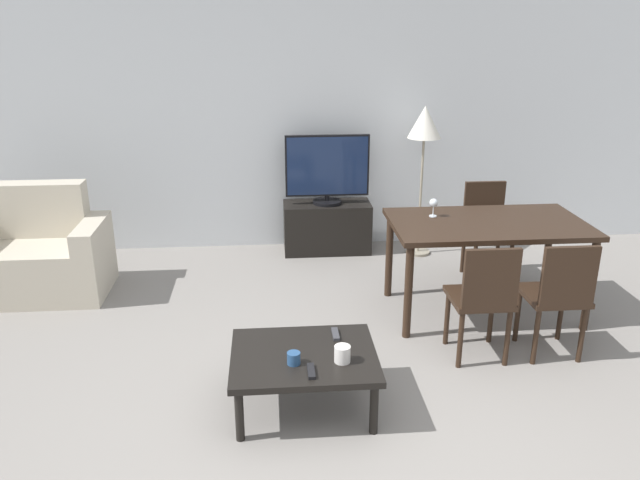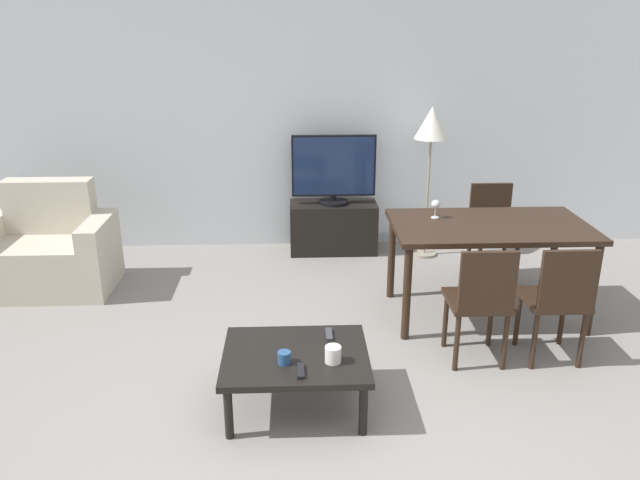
{
  "view_description": "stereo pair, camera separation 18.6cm",
  "coord_description": "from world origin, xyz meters",
  "px_view_note": "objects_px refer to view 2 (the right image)",
  "views": [
    {
      "loc": [
        -0.39,
        -2.71,
        2.24
      ],
      "look_at": [
        -0.02,
        1.71,
        0.65
      ],
      "focal_mm": 35.0,
      "sensor_mm": 36.0,
      "label": 1
    },
    {
      "loc": [
        -0.2,
        -2.72,
        2.24
      ],
      "look_at": [
        -0.02,
        1.71,
        0.65
      ],
      "focal_mm": 35.0,
      "sensor_mm": 36.0,
      "label": 2
    }
  ],
  "objects_px": {
    "coffee_table": "(296,359)",
    "dining_table": "(489,234)",
    "armchair": "(47,253)",
    "dining_chair_far": "(492,227)",
    "dining_chair_near": "(481,298)",
    "floor_lamp": "(431,130)",
    "remote_primary": "(329,334)",
    "tv": "(334,170)",
    "dining_chair_near_right": "(558,297)",
    "cup_colored_far": "(333,354)",
    "wine_glass_left": "(436,205)",
    "cup_white_near": "(284,358)",
    "remote_secondary": "(301,371)",
    "tv_stand": "(333,227)"
  },
  "relations": [
    {
      "from": "coffee_table",
      "to": "dining_table",
      "type": "bearing_deg",
      "value": 38.35
    },
    {
      "from": "armchair",
      "to": "dining_chair_far",
      "type": "relative_size",
      "value": 1.3
    },
    {
      "from": "dining_chair_near",
      "to": "floor_lamp",
      "type": "height_order",
      "value": "floor_lamp"
    },
    {
      "from": "dining_table",
      "to": "remote_primary",
      "type": "distance_m",
      "value": 1.64
    },
    {
      "from": "tv",
      "to": "floor_lamp",
      "type": "xyz_separation_m",
      "value": [
        0.9,
        -0.14,
        0.4
      ]
    },
    {
      "from": "dining_chair_near",
      "to": "dining_chair_near_right",
      "type": "height_order",
      "value": "same"
    },
    {
      "from": "dining_chair_near",
      "to": "cup_colored_far",
      "type": "distance_m",
      "value": 1.16
    },
    {
      "from": "dining_chair_near_right",
      "to": "wine_glass_left",
      "type": "bearing_deg",
      "value": 126.25
    },
    {
      "from": "floor_lamp",
      "to": "cup_colored_far",
      "type": "distance_m",
      "value": 2.96
    },
    {
      "from": "floor_lamp",
      "to": "cup_white_near",
      "type": "relative_size",
      "value": 18.96
    },
    {
      "from": "dining_table",
      "to": "remote_secondary",
      "type": "relative_size",
      "value": 9.93
    },
    {
      "from": "tv_stand",
      "to": "cup_colored_far",
      "type": "relative_size",
      "value": 8.64
    },
    {
      "from": "dining_table",
      "to": "floor_lamp",
      "type": "height_order",
      "value": "floor_lamp"
    },
    {
      "from": "remote_secondary",
      "to": "floor_lamp",
      "type": "bearing_deg",
      "value": 65.16
    },
    {
      "from": "dining_chair_far",
      "to": "dining_chair_near_right",
      "type": "relative_size",
      "value": 1.0
    },
    {
      "from": "tv_stand",
      "to": "floor_lamp",
      "type": "height_order",
      "value": "floor_lamp"
    },
    {
      "from": "wine_glass_left",
      "to": "remote_secondary",
      "type": "bearing_deg",
      "value": -124.6
    },
    {
      "from": "cup_white_near",
      "to": "dining_chair_far",
      "type": "bearing_deg",
      "value": 48.03
    },
    {
      "from": "armchair",
      "to": "remote_primary",
      "type": "height_order",
      "value": "armchair"
    },
    {
      "from": "floor_lamp",
      "to": "remote_primary",
      "type": "distance_m",
      "value": 2.7
    },
    {
      "from": "armchair",
      "to": "coffee_table",
      "type": "xyz_separation_m",
      "value": [
        2.14,
        -1.86,
        -0.0
      ]
    },
    {
      "from": "dining_chair_near_right",
      "to": "dining_chair_near",
      "type": "bearing_deg",
      "value": 180.0
    },
    {
      "from": "dining_chair_far",
      "to": "dining_chair_near_right",
      "type": "bearing_deg",
      "value": -90.0
    },
    {
      "from": "floor_lamp",
      "to": "cup_colored_far",
      "type": "bearing_deg",
      "value": -112.29
    },
    {
      "from": "tv",
      "to": "dining_chair_near",
      "type": "height_order",
      "value": "tv"
    },
    {
      "from": "armchair",
      "to": "cup_white_near",
      "type": "relative_size",
      "value": 14.42
    },
    {
      "from": "cup_white_near",
      "to": "wine_glass_left",
      "type": "xyz_separation_m",
      "value": [
        1.16,
        1.45,
        0.47
      ]
    },
    {
      "from": "tv_stand",
      "to": "dining_chair_near",
      "type": "relative_size",
      "value": 1.0
    },
    {
      "from": "tv_stand",
      "to": "remote_primary",
      "type": "distance_m",
      "value": 2.47
    },
    {
      "from": "remote_primary",
      "to": "cup_white_near",
      "type": "distance_m",
      "value": 0.42
    },
    {
      "from": "tv_stand",
      "to": "wine_glass_left",
      "type": "bearing_deg",
      "value": -61.83
    },
    {
      "from": "coffee_table",
      "to": "dining_chair_near",
      "type": "height_order",
      "value": "dining_chair_near"
    },
    {
      "from": "dining_chair_near",
      "to": "dining_table",
      "type": "bearing_deg",
      "value": 70.38
    },
    {
      "from": "armchair",
      "to": "tv",
      "type": "bearing_deg",
      "value": 17.51
    },
    {
      "from": "tv_stand",
      "to": "cup_white_near",
      "type": "xyz_separation_m",
      "value": [
        -0.45,
        -2.77,
        0.15
      ]
    },
    {
      "from": "coffee_table",
      "to": "cup_colored_far",
      "type": "bearing_deg",
      "value": -26.19
    },
    {
      "from": "dining_table",
      "to": "dining_chair_near_right",
      "type": "xyz_separation_m",
      "value": [
        0.26,
        -0.73,
        -0.19
      ]
    },
    {
      "from": "tv",
      "to": "cup_white_near",
      "type": "bearing_deg",
      "value": -99.33
    },
    {
      "from": "tv_stand",
      "to": "tv",
      "type": "bearing_deg",
      "value": -90.0
    },
    {
      "from": "dining_chair_near_right",
      "to": "remote_primary",
      "type": "xyz_separation_m",
      "value": [
        -1.54,
        -0.24,
        -0.11
      ]
    },
    {
      "from": "floor_lamp",
      "to": "cup_white_near",
      "type": "xyz_separation_m",
      "value": [
        -1.36,
        -2.63,
        -0.85
      ]
    },
    {
      "from": "tv_stand",
      "to": "remote_primary",
      "type": "bearing_deg",
      "value": -94.22
    },
    {
      "from": "dining_chair_near",
      "to": "coffee_table",
      "type": "bearing_deg",
      "value": -159.95
    },
    {
      "from": "coffee_table",
      "to": "cup_colored_far",
      "type": "relative_size",
      "value": 8.68
    },
    {
      "from": "tv",
      "to": "wine_glass_left",
      "type": "xyz_separation_m",
      "value": [
        0.71,
        -1.32,
        0.02
      ]
    },
    {
      "from": "cup_colored_far",
      "to": "coffee_table",
      "type": "bearing_deg",
      "value": 153.81
    },
    {
      "from": "coffee_table",
      "to": "cup_white_near",
      "type": "relative_size",
      "value": 11.18
    },
    {
      "from": "armchair",
      "to": "dining_chair_near",
      "type": "height_order",
      "value": "armchair"
    },
    {
      "from": "dining_chair_far",
      "to": "cup_white_near",
      "type": "relative_size",
      "value": 11.09
    },
    {
      "from": "cup_white_near",
      "to": "tv",
      "type": "bearing_deg",
      "value": 80.67
    }
  ]
}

